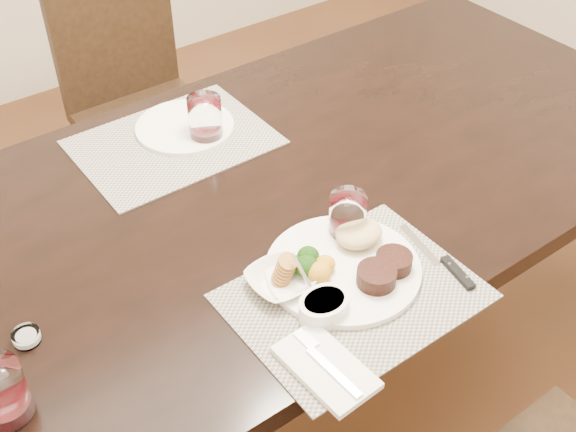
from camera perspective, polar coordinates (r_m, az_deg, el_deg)
ground_plane at (r=2.22m, az=1.10°, el=-11.92°), size 4.50×4.50×0.00m
dining_table at (r=1.74m, az=1.37°, el=1.59°), size 2.00×1.00×0.75m
chair_far at (r=2.50m, az=-11.93°, el=9.50°), size 0.42×0.42×0.90m
placemat_near at (r=1.39m, az=5.20°, el=-6.32°), size 0.46×0.34×0.00m
placemat_far at (r=1.80m, az=-9.03°, el=5.78°), size 0.46×0.34×0.00m
dinner_plate at (r=1.43m, az=4.93°, el=-3.67°), size 0.31×0.31×0.05m
napkin_fork at (r=1.27m, az=2.99°, el=-11.82°), size 0.11×0.19×0.02m
steak_knife at (r=1.47m, az=12.54°, el=-3.85°), size 0.04×0.22×0.01m
cracker_bowl at (r=1.39m, az=-0.59°, el=-5.07°), size 0.13×0.13×0.06m
sauce_ramekin at (r=1.34m, az=2.85°, el=-7.11°), size 0.10×0.15×0.08m
wine_glass_near at (r=1.48m, az=4.70°, el=-0.20°), size 0.08×0.08×0.10m
far_plate at (r=1.83m, az=-8.16°, el=7.01°), size 0.25×0.25×0.01m
wine_glass_far at (r=1.77m, az=-6.54°, el=7.47°), size 0.08×0.08×0.11m
wine_glass_side at (r=1.27m, az=-21.66°, el=-12.98°), size 0.08×0.08×0.11m
salt_cellar at (r=1.39m, az=-19.96°, el=-8.99°), size 0.05×0.05×0.02m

